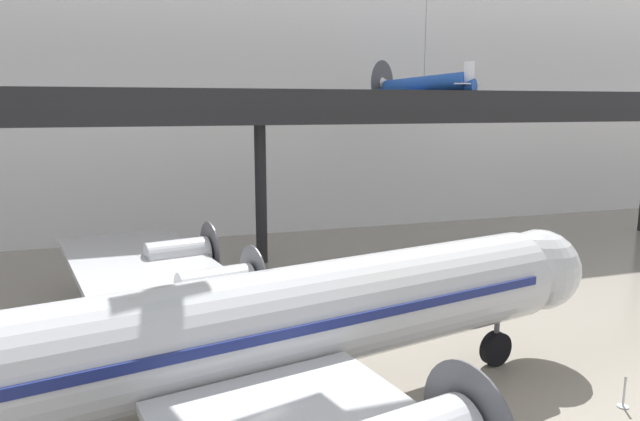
{
  "coord_description": "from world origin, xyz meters",
  "views": [
    {
      "loc": [
        -6.92,
        -7.93,
        9.64
      ],
      "look_at": [
        -0.33,
        12.96,
        5.59
      ],
      "focal_mm": 32.0,
      "sensor_mm": 36.0,
      "label": 1
    }
  ],
  "objects": [
    {
      "name": "hangar_back_wall",
      "position": [
        0.0,
        35.26,
        13.94
      ],
      "size": [
        140.0,
        3.0,
        27.89
      ],
      "color": "white",
      "rests_on": "ground"
    },
    {
      "name": "suspended_plane_blue_trainer",
      "position": [
        11.15,
        26.57,
        10.92
      ],
      "size": [
        7.56,
        7.04,
        12.46
      ],
      "rotation": [
        0.0,
        0.0,
        2.22
      ],
      "color": "#1E4CAD"
    },
    {
      "name": "mezzanine_walkway",
      "position": [
        0.0,
        25.01,
        8.86
      ],
      "size": [
        110.0,
        3.2,
        10.54
      ],
      "color": "black",
      "rests_on": "ground"
    },
    {
      "name": "airliner_silver_main",
      "position": [
        -5.81,
        6.87,
        3.36
      ],
      "size": [
        30.28,
        34.86,
        9.41
      ],
      "rotation": [
        0.0,
        0.0,
        0.21
      ],
      "color": "#B7BABF",
      "rests_on": "ground"
    },
    {
      "name": "stanchion_barrier",
      "position": [
        7.59,
        5.34,
        0.33
      ],
      "size": [
        0.36,
        0.36,
        1.08
      ],
      "color": "#B2B5BA",
      "rests_on": "ground"
    }
  ]
}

